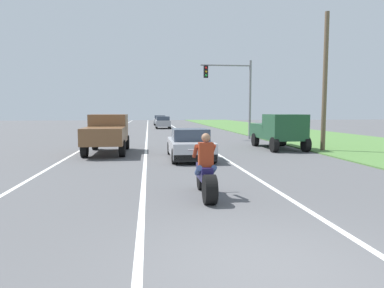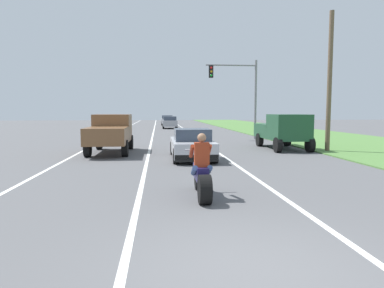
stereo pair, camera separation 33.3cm
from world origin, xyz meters
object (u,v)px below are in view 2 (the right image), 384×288
Objects in this scene: motorcycle_with_rider at (202,174)px; traffic_light_mast_near at (241,87)px; distant_car_further_ahead at (167,120)px; pickup_truck_left_lane_brown at (111,132)px; distant_car_far_ahead at (170,122)px; sports_car_silver at (192,145)px; pickup_truck_right_shoulder_dark_green at (283,130)px.

motorcycle_with_rider is 0.37× the size of traffic_light_mast_near.
traffic_light_mast_near is 28.51m from distant_car_further_ahead.
pickup_truck_left_lane_brown is 1.20× the size of distant_car_far_ahead.
distant_car_far_ahead is (3.88, 25.59, -0.33)m from pickup_truck_left_lane_brown.
traffic_light_mast_near is (4.74, 10.75, 3.32)m from sports_car_silver.
distant_car_further_ahead is (-0.06, 10.42, 0.00)m from distant_car_far_ahead.
pickup_truck_left_lane_brown is at bearing -98.62° from distant_car_far_ahead.
distant_car_far_ahead is (0.36, 35.56, 0.18)m from motorcycle_with_rider.
sports_car_silver is 28.24m from distant_car_far_ahead.
distant_car_further_ahead is at bearing 90.34° from distant_car_far_ahead.
traffic_light_mast_near is at bearing -74.55° from distant_car_far_ahead.
motorcycle_with_rider is 0.55× the size of distant_car_further_ahead.
pickup_truck_right_shoulder_dark_green is 35.49m from distant_car_further_ahead.
traffic_light_mast_near reaches higher than distant_car_far_ahead.
pickup_truck_left_lane_brown is 36.22m from distant_car_further_ahead.
traffic_light_mast_near is (-0.81, 7.12, 2.84)m from pickup_truck_right_shoulder_dark_green.
pickup_truck_left_lane_brown reaches higher than sports_car_silver.
distant_car_far_ahead is (-5.64, 24.60, -0.33)m from pickup_truck_right_shoulder_dark_green.
sports_car_silver is 38.66m from distant_car_further_ahead.
motorcycle_with_rider is 12.50m from pickup_truck_right_shoulder_dark_green.
traffic_light_mast_near is (8.71, 8.10, 2.84)m from pickup_truck_left_lane_brown.
traffic_light_mast_near is at bearing 66.22° from sports_car_silver.
pickup_truck_right_shoulder_dark_green is 0.80× the size of traffic_light_mast_near.
traffic_light_mast_near reaches higher than pickup_truck_right_shoulder_dark_green.
motorcycle_with_rider is 7.34m from sports_car_silver.
pickup_truck_right_shoulder_dark_green is 7.71m from traffic_light_mast_near.
pickup_truck_left_lane_brown is 25.89m from distant_car_far_ahead.
motorcycle_with_rider is at bearing -93.54° from sports_car_silver.
distant_car_far_ahead reaches higher than sports_car_silver.
sports_car_silver is 0.90× the size of pickup_truck_left_lane_brown.
pickup_truck_left_lane_brown is (-3.52, 9.97, 0.51)m from motorcycle_with_rider.
distant_car_further_ahead is (0.30, 45.98, 0.18)m from motorcycle_with_rider.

